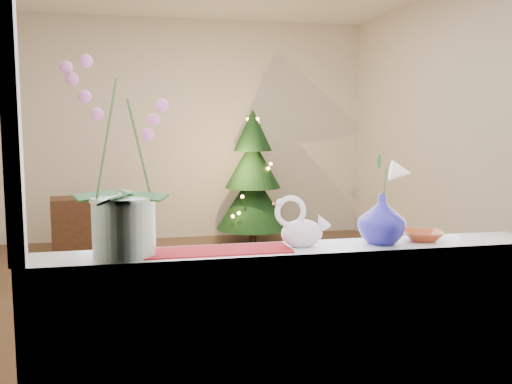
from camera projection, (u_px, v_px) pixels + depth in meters
ground at (217, 294)px, 4.82m from camera, size 5.00×5.00×0.00m
wall_back at (187, 130)px, 7.08m from camera, size 4.50×0.10×2.70m
wall_front at (305, 147)px, 2.23m from camera, size 4.50×0.10×2.70m
wall_right at (463, 133)px, 5.12m from camera, size 0.10×5.00×2.70m
window_apron at (300, 365)px, 2.38m from camera, size 2.20×0.08×0.88m
windowsill at (295, 252)px, 2.41m from camera, size 2.20×0.26×0.04m
window_frame at (304, 56)px, 2.21m from camera, size 2.22×0.06×1.60m
runner at (206, 251)px, 2.33m from camera, size 0.70×0.20×0.01m
orchid_pot at (122, 157)px, 2.21m from camera, size 0.33×0.33×0.78m
swan at (302, 222)px, 2.41m from camera, size 0.24×0.11×0.21m
blue_vase at (382, 215)px, 2.47m from camera, size 0.31×0.31×0.25m
lily at (383, 165)px, 2.45m from camera, size 0.14×0.08×0.19m
paperweight at (389, 235)px, 2.48m from camera, size 0.08×0.08×0.07m
amber_dish at (423, 236)px, 2.55m from camera, size 0.18×0.18×0.04m
xmas_tree at (253, 177)px, 6.76m from camera, size 1.08×1.08×1.60m
side_table at (93, 226)px, 6.19m from camera, size 0.91×0.54×0.64m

